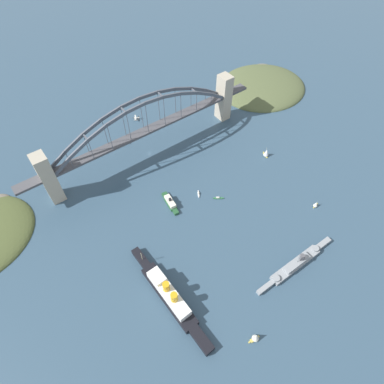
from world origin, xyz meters
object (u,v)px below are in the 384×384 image
Objects in this scene: harbor_arch_bridge at (146,131)px; small_boat_3 at (316,204)px; ocean_liner at (169,295)px; small_boat_2 at (199,194)px; seaplane_taxiing_near_bridge at (136,118)px; small_boat_1 at (218,198)px; small_boat_4 at (256,337)px; seaplane_second_in_formation at (124,142)px; naval_cruiser at (296,264)px; small_boat_0 at (266,153)px; harbor_ferry_steamer at (170,202)px.

harbor_arch_bridge reaches higher than small_boat_3.
ocean_liner is 12.82× the size of small_boat_2.
harbor_arch_bridge is 85.37m from small_boat_2.
seaplane_taxiing_near_bridge reaches higher than small_boat_1.
small_boat_4 is at bearing 78.76° from harbor_arch_bridge.
small_boat_4 reaches higher than seaplane_second_in_formation.
small_boat_0 is at bearing -124.26° from naval_cruiser.
ocean_liner is 188.07m from seaplane_second_in_formation.
small_boat_3 is (-62.00, -30.39, 0.22)m from naval_cruiser.
ocean_liner is 226.58m from seaplane_taxiing_near_bridge.
naval_cruiser is at bearing 157.94° from ocean_liner.
small_boat_3 is at bearing 176.43° from ocean_liner.
small_boat_4 is (19.93, 137.31, 1.66)m from harbor_ferry_steamer.
harbor_arch_bridge is 28.85× the size of small_boat_4.
small_boat_2 is at bearing -80.40° from naval_cruiser.
harbor_ferry_steamer is 3.11× the size of small_boat_4.
seaplane_second_in_formation is 1.04× the size of small_boat_4.
small_boat_2 is at bearing -52.00° from small_boat_1.
seaplane_second_in_formation is 159.48m from small_boat_0.
seaplane_taxiing_near_bridge is (7.71, -247.43, -0.93)m from naval_cruiser.
small_boat_3 is (-109.54, 85.37, 0.60)m from harbor_ferry_steamer.
harbor_ferry_steamer is 2.99× the size of seaplane_second_in_formation.
small_boat_0 is 81.01m from small_boat_1.
seaplane_second_in_formation is 1.31× the size of small_boat_3.
seaplane_second_in_formation is 112.25m from small_boat_2.
harbor_arch_bridge is 67.82m from seaplane_taxiing_near_bridge.
naval_cruiser is at bearing 99.60° from small_boat_2.
small_boat_1 is (-1.54, 154.12, -1.38)m from seaplane_taxiing_near_bridge.
seaplane_taxiing_near_bridge is at bearing -114.01° from ocean_liner.
harbor_ferry_steamer is at bearing -67.67° from naval_cruiser.
harbor_ferry_steamer is 3.30× the size of seaplane_taxiing_near_bridge.
harbor_ferry_steamer is at bearing -124.81° from ocean_liner.
small_boat_4 is at bearing 21.86° from small_boat_3.
ocean_liner is 11.21× the size of small_boat_1.
small_boat_3 is at bearing 118.60° from seaplane_second_in_formation.
ocean_liner reaches higher than small_boat_0.
seaplane_second_in_formation is at bearing -61.40° from small_boat_3.
harbor_ferry_steamer is (21.82, 72.85, -28.02)m from harbor_arch_bridge.
harbor_arch_bridge is 182.98m from small_boat_3.
small_boat_1 is (-34.68, 125.68, -1.35)m from seaplane_second_in_formation.
naval_cruiser is 130.44m from small_boat_0.
naval_cruiser is 9.56× the size of seaplane_taxiing_near_bridge.
ocean_liner is at bearing 63.41° from harbor_arch_bridge.
seaplane_second_in_formation is 242.03m from small_boat_4.
naval_cruiser reaches higher than small_boat_2.
harbor_arch_bridge is at bearing -61.00° from small_boat_3.
small_boat_0 is at bearing -158.77° from ocean_liner.
small_boat_0 reaches higher than seaplane_second_in_formation.
seaplane_second_in_formation is (33.13, 28.43, -0.04)m from seaplane_taxiing_near_bridge.
seaplane_taxiing_near_bridge is (-39.83, -131.67, -0.55)m from harbor_ferry_steamer.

